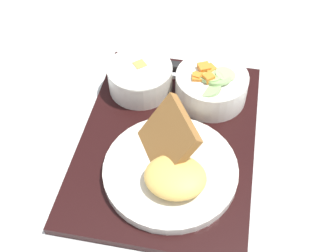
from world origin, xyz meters
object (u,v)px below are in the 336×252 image
object	(u,v)px
spoon	(186,76)
knife	(165,66)
plate_main	(171,167)
bowl_salad	(211,85)
bowl_soup	(140,76)

from	to	relation	value
spoon	knife	bearing A→B (deg)	153.78
plate_main	spoon	distance (m)	0.22
plate_main	spoon	xyz separation A→B (m)	(-0.22, 0.02, -0.01)
bowl_salad	plate_main	size ratio (longest dim) A/B	0.61
bowl_soup	bowl_salad	bearing A→B (deg)	82.47
bowl_salad	bowl_soup	size ratio (longest dim) A/B	1.09
bowl_salad	plate_main	distance (m)	0.19
knife	plate_main	bearing A→B (deg)	-78.98
bowl_salad	bowl_soup	world-z (taller)	bowl_salad
plate_main	knife	distance (m)	0.25
spoon	plate_main	bearing A→B (deg)	-91.19
plate_main	spoon	bearing A→B (deg)	175.71
bowl_soup	spoon	distance (m)	0.09
bowl_soup	spoon	xyz separation A→B (m)	(-0.03, 0.08, -0.02)
plate_main	bowl_soup	bearing A→B (deg)	-160.80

